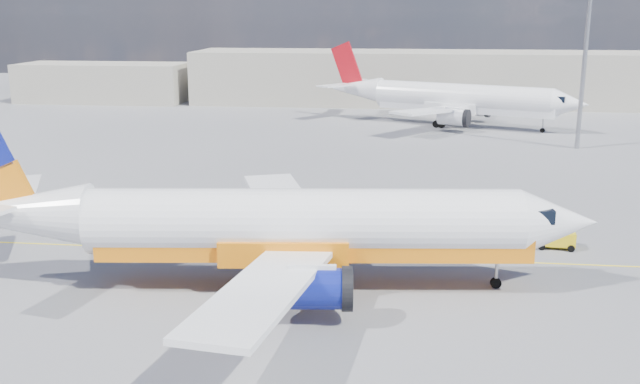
# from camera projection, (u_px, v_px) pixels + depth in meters

# --- Properties ---
(ground) EXTENTS (240.00, 240.00, 0.00)m
(ground) POSITION_uv_depth(u_px,v_px,m) (358.00, 274.00, 39.31)
(ground) COLOR #5E5E63
(ground) RESTS_ON ground
(taxi_line) EXTENTS (70.00, 0.15, 0.01)m
(taxi_line) POSITION_uv_depth(u_px,v_px,m) (362.00, 256.00, 42.20)
(taxi_line) COLOR yellow
(taxi_line) RESTS_ON ground
(terminal_main) EXTENTS (70.00, 14.00, 8.00)m
(terminal_main) POSITION_uv_depth(u_px,v_px,m) (421.00, 78.00, 109.94)
(terminal_main) COLOR #A59F8E
(terminal_main) RESTS_ON ground
(terminal_annex) EXTENTS (26.00, 10.00, 6.00)m
(terminal_annex) POSITION_uv_depth(u_px,v_px,m) (104.00, 82.00, 112.86)
(terminal_annex) COLOR #A59F8E
(terminal_annex) RESTS_ON ground
(main_jet) EXTENTS (33.48, 26.37, 10.16)m
(main_jet) POSITION_uv_depth(u_px,v_px,m) (284.00, 226.00, 36.65)
(main_jet) COLOR white
(main_jet) RESTS_ON ground
(second_jet) EXTENTS (33.08, 24.98, 10.14)m
(second_jet) POSITION_uv_depth(u_px,v_px,m) (454.00, 99.00, 88.96)
(second_jet) COLOR white
(second_jet) RESTS_ON ground
(gse_tug) EXTENTS (2.33, 1.57, 1.58)m
(gse_tug) POSITION_uv_depth(u_px,v_px,m) (555.00, 236.00, 43.50)
(gse_tug) COLOR black
(gse_tug) RESTS_ON ground
(traffic_cone) EXTENTS (0.41, 0.41, 0.58)m
(traffic_cone) POSITION_uv_depth(u_px,v_px,m) (204.00, 242.00, 43.92)
(traffic_cone) COLOR white
(traffic_cone) RESTS_ON ground
(floodlight_mast) EXTENTS (1.57, 1.57, 21.55)m
(floodlight_mast) POSITION_uv_depth(u_px,v_px,m) (588.00, 23.00, 71.90)
(floodlight_mast) COLOR #929299
(floodlight_mast) RESTS_ON ground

